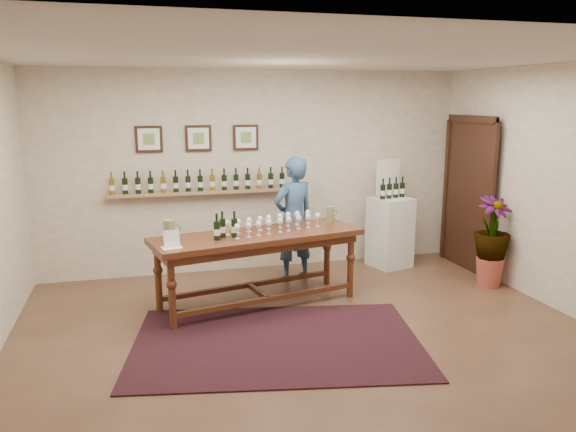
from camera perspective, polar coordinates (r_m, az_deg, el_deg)
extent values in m
plane|color=#4E3422|center=(5.95, 2.07, -11.97)|extent=(6.00, 6.00, 0.00)
plane|color=#EEE0CA|center=(7.93, -3.23, 4.54)|extent=(6.00, 0.00, 6.00)
plane|color=#EEE0CA|center=(3.30, 15.28, -6.17)|extent=(6.00, 0.00, 6.00)
plane|color=#EEE0CA|center=(7.03, 26.23, 2.42)|extent=(0.00, 5.00, 5.00)
plane|color=beige|center=(5.46, 2.29, 16.02)|extent=(6.00, 6.00, 0.00)
cube|color=tan|center=(7.75, -8.87, 2.39)|extent=(2.50, 0.16, 0.04)
cube|color=black|center=(8.38, 18.09, 1.95)|extent=(0.10, 1.00, 2.10)
cube|color=black|center=(8.35, 17.80, 1.94)|extent=(0.04, 1.12, 2.22)
cube|color=black|center=(7.69, -13.96, 7.59)|extent=(0.35, 0.03, 0.35)
cube|color=white|center=(7.67, -13.95, 7.58)|extent=(0.28, 0.01, 0.28)
cube|color=#799F4F|center=(7.67, -13.95, 7.58)|extent=(0.15, 0.00, 0.15)
cube|color=black|center=(7.73, -9.10, 7.80)|extent=(0.35, 0.03, 0.35)
cube|color=white|center=(7.72, -9.08, 7.80)|extent=(0.28, 0.01, 0.28)
cube|color=#799F4F|center=(7.71, -9.08, 7.79)|extent=(0.15, 0.00, 0.15)
cube|color=black|center=(7.83, -4.32, 7.96)|extent=(0.35, 0.03, 0.35)
cube|color=white|center=(7.81, -4.29, 7.96)|extent=(0.28, 0.01, 0.28)
cube|color=#799F4F|center=(7.81, -4.29, 7.95)|extent=(0.15, 0.00, 0.15)
cube|color=#46160C|center=(5.77, -1.13, -12.67)|extent=(3.16, 2.40, 0.02)
cube|color=#3F200F|center=(6.53, -3.10, -2.06)|extent=(2.56, 1.27, 0.07)
cube|color=#3F200F|center=(6.55, -3.09, -2.72)|extent=(2.40, 1.11, 0.11)
cylinder|color=#3F200F|center=(6.04, -11.71, -7.74)|extent=(0.09, 0.09, 0.80)
cylinder|color=#3F200F|center=(6.93, 6.37, -5.02)|extent=(0.09, 0.09, 0.80)
cylinder|color=#3F200F|center=(6.56, -13.04, -6.25)|extent=(0.09, 0.09, 0.80)
cylinder|color=#3F200F|center=(7.38, 3.98, -3.93)|extent=(0.09, 0.09, 0.80)
cube|color=#3F200F|center=(6.49, -2.01, -8.43)|extent=(2.19, 0.52, 0.06)
cube|color=#3F200F|center=(6.97, -3.98, -7.01)|extent=(2.19, 0.52, 0.06)
cube|color=#3F200F|center=(6.73, -3.03, -7.69)|extent=(0.17, 0.56, 0.06)
cube|color=white|center=(6.00, -11.75, -2.29)|extent=(0.23, 0.18, 0.19)
cube|color=white|center=(8.27, 10.32, -1.64)|extent=(0.62, 0.62, 1.01)
cube|color=white|center=(8.26, 10.12, 3.92)|extent=(0.40, 0.13, 0.56)
cone|color=#A84638|center=(7.81, 19.77, -5.37)|extent=(0.35, 0.35, 0.38)
imported|color=#1B3C18|center=(7.68, 20.03, -1.70)|extent=(0.62, 0.62, 0.65)
imported|color=#33557A|center=(7.46, 0.57, -0.31)|extent=(0.70, 0.57, 1.67)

